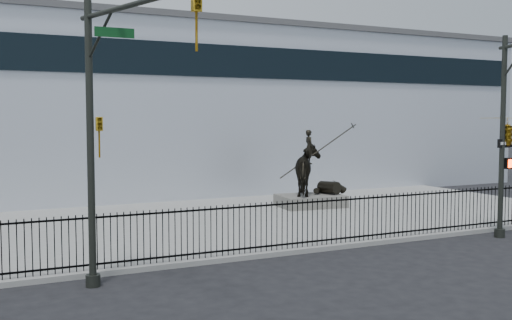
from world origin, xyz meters
name	(u,v)px	position (x,y,z in m)	size (l,w,h in m)	color
ground	(335,259)	(0.00, 0.00, 0.00)	(120.00, 120.00, 0.00)	black
plaza	(238,220)	(0.00, 7.00, 0.07)	(30.00, 12.00, 0.15)	gray
building	(147,113)	(0.00, 20.00, 4.50)	(44.00, 14.00, 9.00)	silver
picket_fence	(313,222)	(0.00, 1.25, 0.90)	(22.10, 0.10, 1.50)	black
statue_plinth	(311,201)	(4.31, 8.51, 0.42)	(2.87, 1.97, 0.54)	#605D58
equestrian_statue	(312,170)	(4.37, 8.50, 1.81)	(3.66, 2.44, 3.11)	black
traffic_signal_left	(108,124)	(-6.75, -0.62, 4.03)	(1.52, 4.84, 7.00)	black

